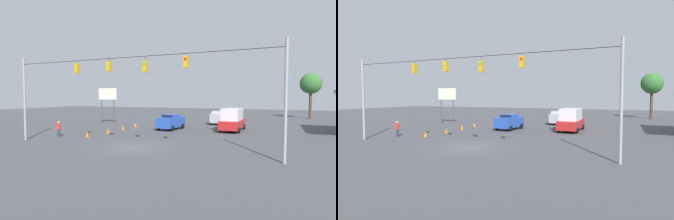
{
  "view_description": "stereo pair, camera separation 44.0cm",
  "coord_description": "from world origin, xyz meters",
  "views": [
    {
      "loc": [
        -10.78,
        17.98,
        4.07
      ],
      "look_at": [
        -0.04,
        -7.24,
        2.67
      ],
      "focal_mm": 28.0,
      "sensor_mm": 36.0,
      "label": 1
    },
    {
      "loc": [
        -11.18,
        17.81,
        4.07
      ],
      "look_at": [
        -0.04,
        -7.24,
        2.67
      ],
      "focal_mm": 28.0,
      "sensor_mm": 36.0,
      "label": 2
    }
  ],
  "objects": [
    {
      "name": "tree_horizon_left",
      "position": [
        -16.0,
        -36.16,
        6.36
      ],
      "size": [
        3.74,
        3.74,
        8.32
      ],
      "color": "#4C3823",
      "rests_on": "ground_plane"
    },
    {
      "name": "pedestrian",
      "position": [
        9.76,
        -1.93,
        0.79
      ],
      "size": [
        0.4,
        0.28,
        1.59
      ],
      "color": "#2D334C",
      "rests_on": "ground_plane"
    },
    {
      "name": "sedan_blue_withflow_mid",
      "position": [
        1.54,
        -11.86,
        0.99
      ],
      "size": [
        2.42,
        4.49,
        1.9
      ],
      "color": "#234CB2",
      "rests_on": "ground_plane"
    },
    {
      "name": "ground_plane",
      "position": [
        0.0,
        0.0,
        0.0
      ],
      "size": [
        140.0,
        140.0,
        0.0
      ],
      "primitive_type": "plane",
      "color": "#47474C"
    },
    {
      "name": "traffic_cone_nearest",
      "position": [
        7.01,
        -2.97,
        0.28
      ],
      "size": [
        0.34,
        0.34,
        0.55
      ],
      "primitive_type": "cone",
      "color": "orange",
      "rests_on": "ground_plane"
    },
    {
      "name": "traffic_cone_third",
      "position": [
        6.92,
        -9.44,
        0.28
      ],
      "size": [
        0.34,
        0.34,
        0.55
      ],
      "primitive_type": "cone",
      "color": "orange",
      "rests_on": "ground_plane"
    },
    {
      "name": "overhead_signal_span",
      "position": [
        -0.01,
        0.75,
        4.88
      ],
      "size": [
        22.47,
        0.38,
        7.61
      ],
      "color": "#939399",
      "rests_on": "ground_plane"
    },
    {
      "name": "traffic_cone_second",
      "position": [
        6.79,
        -6.12,
        0.28
      ],
      "size": [
        0.34,
        0.34,
        0.55
      ],
      "primitive_type": "cone",
      "color": "orange",
      "rests_on": "ground_plane"
    },
    {
      "name": "sedan_silver_oncoming_deep",
      "position": [
        -2.51,
        -20.35,
        1.02
      ],
      "size": [
        2.02,
        3.96,
        1.96
      ],
      "color": "#A8AAB2",
      "rests_on": "ground_plane"
    },
    {
      "name": "traffic_cone_fourth",
      "position": [
        7.01,
        -12.61,
        0.28
      ],
      "size": [
        0.34,
        0.34,
        0.55
      ],
      "primitive_type": "cone",
      "color": "orange",
      "rests_on": "ground_plane"
    },
    {
      "name": "box_truck_red_oncoming_far",
      "position": [
        -5.68,
        -13.59,
        1.33
      ],
      "size": [
        2.46,
        6.1,
        2.68
      ],
      "color": "red",
      "rests_on": "ground_plane"
    },
    {
      "name": "roadside_billboard",
      "position": [
        12.94,
        -14.59,
        3.89
      ],
      "size": [
        3.16,
        0.16,
        5.34
      ],
      "color": "#4C473D",
      "rests_on": "ground_plane"
    }
  ]
}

